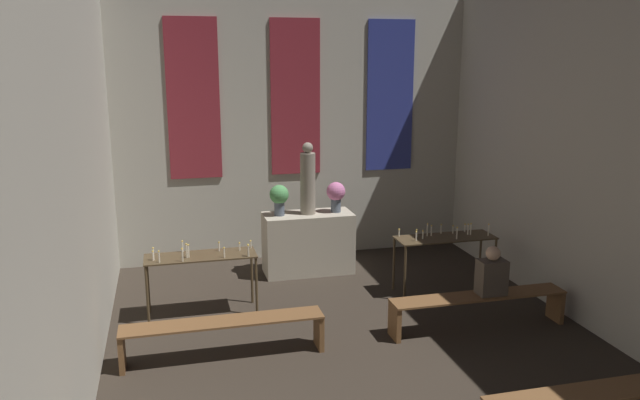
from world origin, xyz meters
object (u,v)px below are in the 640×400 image
object	(u,v)px
candle_rack_right	(445,243)
pew_back_left	(224,330)
altar	(308,243)
person_seated	(492,274)
pew_back_right	(478,304)
candle_rack_left	(201,262)
flower_vase_right	(336,194)
statue	(308,181)
flower_vase_left	(279,197)

from	to	relation	value
candle_rack_right	pew_back_left	world-z (taller)	candle_rack_right
altar	pew_back_left	xyz separation A→B (m)	(-1.64, -2.69, -0.14)
altar	person_seated	size ratio (longest dim) A/B	2.23
candle_rack_right	pew_back_right	distance (m)	1.44
altar	candle_rack_left	xyz separation A→B (m)	(-1.79, -1.32, 0.25)
flower_vase_right	person_seated	bearing A→B (deg)	-63.60
altar	pew_back_right	world-z (taller)	altar
statue	pew_back_left	world-z (taller)	statue
altar	candle_rack_right	bearing A→B (deg)	-36.21
pew_back_right	person_seated	xyz separation A→B (m)	(0.17, 0.00, 0.39)
flower_vase_right	pew_back_right	size ratio (longest dim) A/B	0.21
statue	candle_rack_left	size ratio (longest dim) A/B	0.77
pew_back_left	flower_vase_right	bearing A→B (deg)	51.97
flower_vase_right	pew_back_left	xyz separation A→B (m)	(-2.10, -2.69, -0.94)
statue	flower_vase_right	size ratio (longest dim) A/B	2.34
statue	candle_rack_right	world-z (taller)	statue
candle_rack_left	candle_rack_right	bearing A→B (deg)	0.07
altar	pew_back_right	bearing A→B (deg)	-58.68
candle_rack_left	pew_back_right	world-z (taller)	candle_rack_left
altar	statue	world-z (taller)	statue
flower_vase_right	pew_back_right	bearing A→B (deg)	-66.50
flower_vase_right	candle_rack_left	world-z (taller)	flower_vase_right
altar	flower_vase_left	distance (m)	0.92
flower_vase_right	person_seated	xyz separation A→B (m)	(1.33, -2.69, -0.55)
candle_rack_right	statue	bearing A→B (deg)	143.79
flower_vase_left	candle_rack_right	world-z (taller)	flower_vase_left
altar	flower_vase_right	size ratio (longest dim) A/B	2.91
person_seated	altar	bearing A→B (deg)	123.83
statue	flower_vase_right	bearing A→B (deg)	-0.00
flower_vase_left	flower_vase_right	size ratio (longest dim) A/B	1.00
flower_vase_left	pew_back_left	xyz separation A→B (m)	(-1.17, -2.69, -0.94)
candle_rack_left	pew_back_left	bearing A→B (deg)	-83.38
flower_vase_right	candle_rack_right	bearing A→B (deg)	-44.70
altar	flower_vase_left	world-z (taller)	flower_vase_left
altar	statue	xyz separation A→B (m)	(0.00, 0.00, 1.03)
candle_rack_right	pew_back_left	xyz separation A→B (m)	(-3.43, -1.37, -0.40)
candle_rack_right	person_seated	xyz separation A→B (m)	(0.01, -1.37, -0.01)
flower_vase_left	candle_rack_left	bearing A→B (deg)	-135.19
pew_back_left	pew_back_right	bearing A→B (deg)	0.00
statue	person_seated	distance (m)	3.33
altar	pew_back_right	xyz separation A→B (m)	(1.64, -2.69, -0.14)
altar	person_seated	bearing A→B (deg)	-56.17
flower_vase_right	pew_back_right	distance (m)	3.08
flower_vase_left	pew_back_right	world-z (taller)	flower_vase_left
pew_back_right	person_seated	size ratio (longest dim) A/B	3.65
candle_rack_left	statue	bearing A→B (deg)	36.31
flower_vase_left	person_seated	xyz separation A→B (m)	(2.27, -2.69, -0.55)
altar	flower_vase_right	bearing A→B (deg)	-0.00
flower_vase_right	pew_back_left	distance (m)	3.54
flower_vase_left	person_seated	bearing A→B (deg)	-49.84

